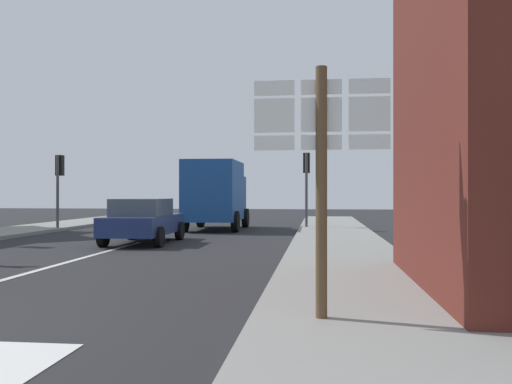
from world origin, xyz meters
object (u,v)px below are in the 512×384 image
Objects in this scene: route_sign_post at (321,165)px; sedan_far at (143,220)px; delivery_truck at (216,193)px; traffic_light_far_right at (306,173)px; traffic_light_far_left at (59,175)px.

sedan_far is at bearing 118.36° from route_sign_post.
delivery_truck is at bearing 80.50° from sedan_far.
traffic_light_far_right reaches higher than route_sign_post.
route_sign_post is at bearing -54.79° from traffic_light_far_left.
sedan_far is at bearing -99.50° from delivery_truck.
route_sign_post reaches higher than delivery_truck.
route_sign_post is (5.76, -10.67, 1.24)m from sedan_far.
traffic_light_far_left is at bearing 135.81° from sedan_far.
sedan_far is 1.22× the size of traffic_light_far_right.
route_sign_post is at bearing -61.64° from sedan_far.
traffic_light_far_left is (-10.82, -1.75, -0.10)m from traffic_light_far_right.
sedan_far is 12.19m from route_sign_post.
delivery_truck is (1.13, 6.77, 0.89)m from sedan_far.
traffic_light_far_left reaches higher than sedan_far.
delivery_truck is 4.18m from traffic_light_far_right.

